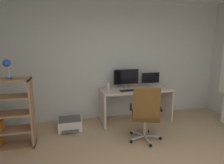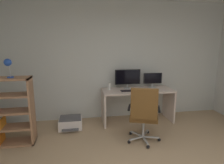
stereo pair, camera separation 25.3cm
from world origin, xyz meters
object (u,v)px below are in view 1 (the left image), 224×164
at_px(bookshelf, 2,115).
at_px(printer, 70,124).
at_px(computer_mouse, 138,90).
at_px(desk_lamp, 7,65).
at_px(office_chair, 146,112).
at_px(desk, 136,97).
at_px(keyboard, 128,90).
at_px(monitor_main, 126,77).
at_px(desktop_speaker, 108,86).
at_px(monitor_secondary, 150,79).

distance_m(bookshelf, printer, 1.30).
distance_m(computer_mouse, desk_lamp, 2.60).
distance_m(office_chair, desk_lamp, 2.47).
relative_size(desk, desk_lamp, 4.97).
xyz_separation_m(keyboard, office_chair, (0.06, -0.87, -0.18)).
height_order(monitor_main, printer, monitor_main).
height_order(desktop_speaker, office_chair, office_chair).
bearing_deg(monitor_secondary, desk_lamp, -165.66).
xyz_separation_m(desk_lamp, printer, (0.95, 0.48, -1.33)).
bearing_deg(desktop_speaker, monitor_secondary, 2.64).
xyz_separation_m(computer_mouse, desk_lamp, (-2.47, -0.48, 0.68)).
distance_m(keyboard, office_chair, 0.89).
bearing_deg(desk, keyboard, -154.16).
relative_size(computer_mouse, printer, 0.21).
bearing_deg(computer_mouse, keyboard, -173.84).
bearing_deg(computer_mouse, desktop_speaker, 170.56).
height_order(monitor_secondary, office_chair, monitor_secondary).
bearing_deg(computer_mouse, monitor_main, 137.70).
relative_size(desktop_speaker, printer, 0.35).
bearing_deg(desktop_speaker, computer_mouse, -17.49).
distance_m(keyboard, computer_mouse, 0.24).
xyz_separation_m(computer_mouse, printer, (-1.51, -0.01, -0.65)).
relative_size(desk, computer_mouse, 15.95).
relative_size(desktop_speaker, bookshelf, 0.14).
bearing_deg(bookshelf, office_chair, -8.84).
distance_m(monitor_secondary, desktop_speaker, 1.04).
relative_size(computer_mouse, office_chair, 0.09).
bearing_deg(desk_lamp, computer_mouse, 11.10).
bearing_deg(desk_lamp, office_chair, -9.43).
bearing_deg(desktop_speaker, office_chair, -67.03).
height_order(computer_mouse, bookshelf, bookshelf).
xyz_separation_m(office_chair, printer, (-1.32, 0.86, -0.46)).
bearing_deg(monitor_main, desk, -31.92).
bearing_deg(monitor_secondary, computer_mouse, -147.96).
xyz_separation_m(computer_mouse, bookshelf, (-2.62, -0.48, -0.18)).
bearing_deg(desk, desktop_speaker, 172.99).
bearing_deg(office_chair, desk, 79.51).
distance_m(monitor_secondary, keyboard, 0.71).
xyz_separation_m(bookshelf, desk_lamp, (0.16, -0.00, 0.86)).
relative_size(keyboard, computer_mouse, 3.40).
bearing_deg(office_chair, monitor_secondary, 62.26).
bearing_deg(desk_lamp, keyboard, 12.47).
distance_m(desktop_speaker, desk_lamp, 2.05).
bearing_deg(desk, monitor_secondary, 17.34).
bearing_deg(desk_lamp, monitor_main, 17.95).
xyz_separation_m(desk, computer_mouse, (0.00, -0.12, 0.21)).
relative_size(monitor_main, bookshelf, 0.48).
distance_m(desktop_speaker, office_chair, 1.18).
relative_size(keyboard, bookshelf, 0.28).
bearing_deg(office_chair, computer_mouse, 77.75).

